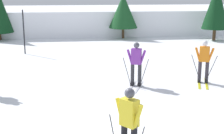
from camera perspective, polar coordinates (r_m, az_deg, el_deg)
The scene contains 8 objects.
ground_plane at distance 9.24m, azimuth 2.11°, elevation -10.54°, with size 120.00×120.00×0.00m, color white.
far_snow_ridge at distance 28.33m, azimuth -3.90°, elevation 7.90°, with size 80.00×6.95×1.93m, color white.
skier_orange at distance 13.75m, azimuth 15.37°, elevation 1.28°, with size 0.96×1.63×1.71m.
skier_purple at distance 12.86m, azimuth 4.16°, elevation 0.90°, with size 0.96×1.62×1.71m.
skier_yellow at distance 7.27m, azimuth 2.90°, elevation -9.61°, with size 1.47×1.31×1.71m.
trail_marker_pole at distance 19.59m, azimuth -14.75°, elevation 5.76°, with size 0.07×0.07×2.49m, color black.
conifer_far_left at distance 24.87m, azimuth 17.29°, elevation 9.93°, with size 1.88×1.88×4.07m.
conifer_far_right at distance 24.74m, azimuth 1.92°, elevation 9.50°, with size 2.10×2.10×3.23m.
Camera 1 is at (-1.29, -8.33, 3.79)m, focal length 53.81 mm.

